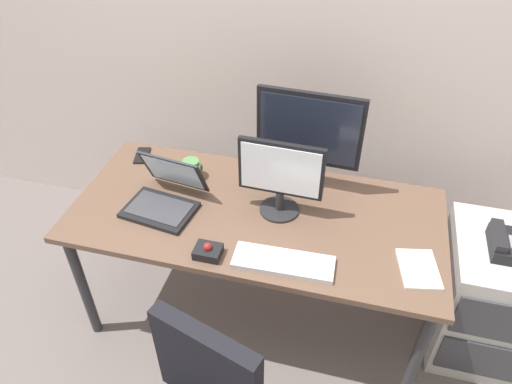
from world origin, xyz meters
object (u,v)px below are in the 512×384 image
(laptop, at_px, (165,196))
(paper_notepad, at_px, (419,269))
(file_cabinet, at_px, (485,297))
(coffee_mug, at_px, (192,169))
(keyboard, at_px, (283,262))
(monitor_main, at_px, (309,135))
(cell_phone, at_px, (142,155))
(monitor_side, at_px, (281,175))
(desk_phone, at_px, (509,244))
(trackball_mouse, at_px, (208,251))

(laptop, height_order, paper_notepad, laptop)
(file_cabinet, xyz_separation_m, laptop, (-1.52, -0.15, 0.43))
(file_cabinet, height_order, coffee_mug, coffee_mug)
(keyboard, height_order, coffee_mug, coffee_mug)
(monitor_main, height_order, cell_phone, monitor_main)
(keyboard, bearing_deg, laptop, 159.47)
(laptop, xyz_separation_m, paper_notepad, (1.14, -0.12, -0.05))
(monitor_side, distance_m, coffee_mug, 0.52)
(keyboard, bearing_deg, monitor_side, 105.36)
(paper_notepad, bearing_deg, file_cabinet, 35.49)
(file_cabinet, xyz_separation_m, monitor_side, (-1.00, -0.07, 0.59))
(cell_phone, bearing_deg, file_cabinet, -20.09)
(coffee_mug, xyz_separation_m, paper_notepad, (1.09, -0.35, -0.04))
(desk_phone, height_order, keyboard, desk_phone)
(file_cabinet, height_order, keyboard, keyboard)
(laptop, distance_m, cell_phone, 0.43)
(file_cabinet, height_order, monitor_main, monitor_main)
(monitor_side, xyz_separation_m, paper_notepad, (0.62, -0.21, -0.20))
(coffee_mug, distance_m, cell_phone, 0.34)
(monitor_side, xyz_separation_m, keyboard, (0.09, -0.31, -0.19))
(desk_phone, bearing_deg, keyboard, -158.15)
(monitor_main, distance_m, paper_notepad, 0.74)
(desk_phone, bearing_deg, monitor_side, -177.17)
(trackball_mouse, xyz_separation_m, paper_notepad, (0.84, 0.13, -0.02))
(monitor_side, height_order, cell_phone, monitor_side)
(file_cabinet, xyz_separation_m, cell_phone, (-1.80, 0.18, 0.39))
(desk_phone, height_order, monitor_side, monitor_side)
(laptop, xyz_separation_m, cell_phone, (-0.27, 0.33, -0.05))
(monitor_main, bearing_deg, keyboard, -89.29)
(desk_phone, xyz_separation_m, keyboard, (-0.91, -0.36, 0.03))
(laptop, bearing_deg, paper_notepad, -6.11)
(laptop, distance_m, paper_notepad, 1.14)
(desk_phone, distance_m, monitor_side, 1.02)
(coffee_mug, bearing_deg, monitor_side, -16.74)
(file_cabinet, relative_size, monitor_side, 1.78)
(monitor_side, bearing_deg, cell_phone, 163.10)
(keyboard, relative_size, paper_notepad, 1.99)
(file_cabinet, distance_m, desk_phone, 0.37)
(monitor_main, height_order, trackball_mouse, monitor_main)
(keyboard, xyz_separation_m, trackball_mouse, (-0.31, -0.03, 0.01))
(monitor_main, relative_size, coffee_mug, 5.21)
(file_cabinet, height_order, cell_phone, cell_phone)
(keyboard, height_order, paper_notepad, keyboard)
(monitor_main, bearing_deg, file_cabinet, -9.17)
(monitor_side, height_order, laptop, monitor_side)
(monitor_main, height_order, monitor_side, monitor_main)
(keyboard, bearing_deg, paper_notepad, 11.21)
(laptop, distance_m, trackball_mouse, 0.39)
(monitor_side, height_order, paper_notepad, monitor_side)
(desk_phone, bearing_deg, monitor_main, 169.75)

